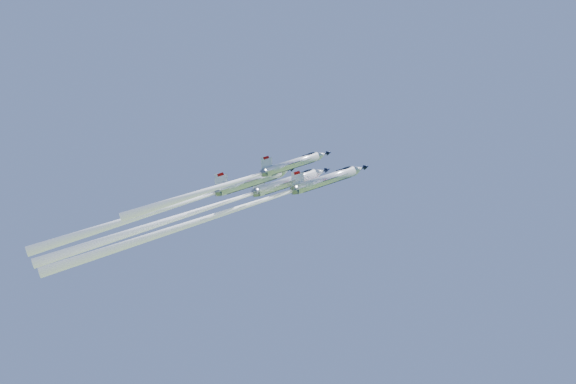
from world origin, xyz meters
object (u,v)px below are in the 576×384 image
Objects in this scene: jet_left at (200,210)px; jet_lead at (226,212)px; jet_right at (237,181)px; jet_slot at (177,205)px.

jet_lead is at bearing 56.51° from jet_left.
jet_right is at bearing 20.30° from jet_left.
jet_left is 1.63× the size of jet_right.
jet_left is at bearing -123.49° from jet_lead.
jet_lead reaches higher than jet_left.
jet_right is (7.59, -5.87, 3.84)m from jet_lead.
jet_lead is 1.42× the size of jet_slot.
jet_lead reaches higher than jet_slot.
jet_right is 12.08m from jet_slot.
jet_left is 8.33m from jet_slot.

